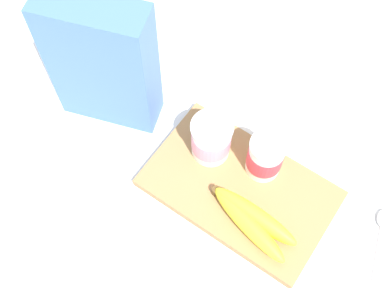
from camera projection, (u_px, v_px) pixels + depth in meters
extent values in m
plane|color=white|center=(239.00, 190.00, 0.91)|extent=(2.40, 2.40, 0.00)
cube|color=#A37A4C|center=(239.00, 188.00, 0.91)|extent=(0.33, 0.20, 0.02)
cube|color=#4770B7|center=(103.00, 64.00, 0.87)|extent=(0.20, 0.13, 0.29)
cylinder|color=white|center=(211.00, 139.00, 0.89)|extent=(0.07, 0.07, 0.09)
cylinder|color=pink|center=(211.00, 139.00, 0.89)|extent=(0.07, 0.07, 0.04)
cylinder|color=silver|center=(212.00, 127.00, 0.85)|extent=(0.08, 0.08, 0.00)
cylinder|color=white|center=(265.00, 157.00, 0.88)|extent=(0.06, 0.06, 0.09)
cylinder|color=#DB384C|center=(265.00, 157.00, 0.88)|extent=(0.06, 0.06, 0.05)
cylinder|color=silver|center=(269.00, 145.00, 0.84)|extent=(0.06, 0.06, 0.00)
ellipsoid|color=yellow|center=(249.00, 225.00, 0.85)|extent=(0.17, 0.07, 0.03)
ellipsoid|color=yellow|center=(255.00, 216.00, 0.85)|extent=(0.17, 0.04, 0.04)
cylinder|color=brown|center=(215.00, 191.00, 0.88)|extent=(0.01, 0.01, 0.02)
cylinder|color=silver|center=(378.00, 251.00, 0.86)|extent=(0.04, 0.11, 0.01)
ellipsoid|color=silver|center=(384.00, 218.00, 0.88)|extent=(0.03, 0.04, 0.01)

